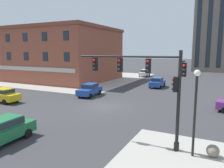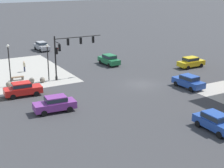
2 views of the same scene
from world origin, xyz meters
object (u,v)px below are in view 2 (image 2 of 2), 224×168
at_px(bollard_sphere_curb_c, 21,83).
at_px(car_main_northbound_near, 109,59).
at_px(car_main_mid, 189,81).
at_px(traffic_signal_main, 67,49).
at_px(car_main_northbound_far, 55,103).
at_px(car_main_southbound_near, 191,62).
at_px(bollard_sphere_curb_d, 9,84).
at_px(bench_near_signal, 17,78).
at_px(bollard_sphere_curb_a, 42,80).
at_px(bollard_sphere_curb_b, 32,80).
at_px(street_lamp_corner_near, 48,58).
at_px(street_lamp_mid_sidewalk, 9,60).
at_px(car_cross_eastbound, 23,89).
at_px(pedestrian_at_curb, 24,66).
at_px(car_parked_curb, 42,46).
at_px(car_cross_westbound, 215,121).

relative_size(bollard_sphere_curb_c, car_main_northbound_near, 0.16).
bearing_deg(car_main_mid, traffic_signal_main, -43.76).
distance_m(car_main_northbound_near, car_main_northbound_far, 20.93).
bearing_deg(car_main_southbound_near, bollard_sphere_curb_d, -8.06).
bearing_deg(car_main_northbound_far, bench_near_signal, -87.85).
xyz_separation_m(bollard_sphere_curb_a, bollard_sphere_curb_b, (1.35, -0.46, 0.00)).
distance_m(street_lamp_corner_near, car_main_northbound_near, 12.26).
relative_size(traffic_signal_main, street_lamp_mid_sidewalk, 1.28).
bearing_deg(street_lamp_mid_sidewalk, bollard_sphere_curb_c, 161.57).
bearing_deg(street_lamp_corner_near, bollard_sphere_curb_b, -0.94).
distance_m(bollard_sphere_curb_c, car_cross_eastbound, 4.38).
bearing_deg(bollard_sphere_curb_a, pedestrian_at_curb, -84.89).
height_order(pedestrian_at_curb, car_main_southbound_near, car_main_southbound_near).
bearing_deg(car_cross_eastbound, car_main_northbound_near, -153.16).
bearing_deg(car_cross_eastbound, pedestrian_at_curb, -106.61).
distance_m(bollard_sphere_curb_b, car_main_northbound_far, 11.31).
xyz_separation_m(bollard_sphere_curb_c, bench_near_signal, (-0.18, -2.66, -0.04)).
relative_size(street_lamp_mid_sidewalk, car_main_mid, 1.22).
bearing_deg(car_main_southbound_near, bollard_sphere_curb_c, -8.37).
height_order(car_parked_curb, car_main_mid, same).
distance_m(traffic_signal_main, car_parked_curb, 20.97).
relative_size(bollard_sphere_curb_a, car_main_northbound_far, 0.16).
distance_m(bollard_sphere_curb_b, pedestrian_at_curb, 6.23).
height_order(bench_near_signal, car_main_southbound_near, car_main_southbound_near).
bearing_deg(car_cross_eastbound, bollard_sphere_curb_d, -81.32).
relative_size(bollard_sphere_curb_c, bench_near_signal, 0.39).
relative_size(car_main_northbound_near, car_main_northbound_far, 0.99).
bearing_deg(bollard_sphere_curb_c, traffic_signal_main, 178.82).
height_order(bollard_sphere_curb_d, bench_near_signal, bollard_sphere_curb_d).
distance_m(bollard_sphere_curb_c, car_parked_curb, 22.48).
bearing_deg(bollard_sphere_curb_b, street_lamp_mid_sidewalk, 0.27).
distance_m(traffic_signal_main, bench_near_signal, 7.91).
relative_size(car_main_northbound_near, car_cross_westbound, 1.01).
xyz_separation_m(bollard_sphere_curb_c, car_main_northbound_near, (-15.40, -4.03, 0.56)).
height_order(bollard_sphere_curb_a, bollard_sphere_curb_d, same).
bearing_deg(car_main_northbound_far, car_main_mid, 177.76).
bearing_deg(car_main_northbound_near, bench_near_signal, 5.14).
height_order(bollard_sphere_curb_b, car_cross_eastbound, car_cross_eastbound).
height_order(bench_near_signal, pedestrian_at_curb, pedestrian_at_curb).
height_order(car_main_northbound_far, car_main_southbound_near, same).
xyz_separation_m(traffic_signal_main, bollard_sphere_curb_b, (4.97, -0.55, -3.82)).
height_order(bollard_sphere_curb_c, bench_near_signal, bollard_sphere_curb_c).
distance_m(bollard_sphere_curb_c, car_main_mid, 21.74).
relative_size(car_cross_eastbound, car_cross_westbound, 1.02).
xyz_separation_m(traffic_signal_main, bollard_sphere_curb_c, (6.49, -0.13, -3.82)).
bearing_deg(car_cross_eastbound, traffic_signal_main, -151.08).
relative_size(car_main_northbound_near, car_main_southbound_near, 1.01).
bearing_deg(bollard_sphere_curb_c, street_lamp_mid_sidewalk, -18.43).
height_order(bench_near_signal, street_lamp_mid_sidewalk, street_lamp_mid_sidewalk).
height_order(traffic_signal_main, street_lamp_mid_sidewalk, traffic_signal_main).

